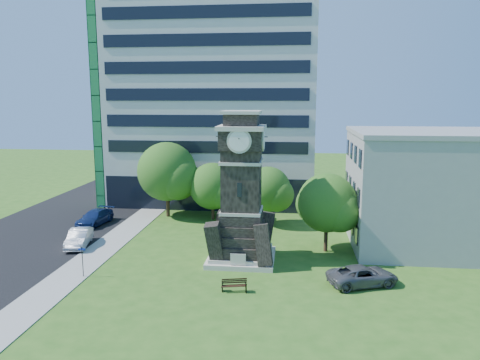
# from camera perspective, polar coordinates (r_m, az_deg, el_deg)

# --- Properties ---
(ground) EXTENTS (160.00, 160.00, 0.00)m
(ground) POSITION_cam_1_polar(r_m,az_deg,el_deg) (37.80, -4.75, -10.52)
(ground) COLOR #2D5A19
(ground) RESTS_ON ground
(sidewalk) EXTENTS (3.00, 70.00, 0.06)m
(sidewalk) POSITION_cam_1_polar(r_m,az_deg,el_deg) (45.00, -15.52, -7.43)
(sidewalk) COLOR gray
(sidewalk) RESTS_ON ground
(street) EXTENTS (14.00, 80.00, 0.02)m
(street) POSITION_cam_1_polar(r_m,az_deg,el_deg) (48.79, -24.88, -6.68)
(street) COLOR black
(street) RESTS_ON ground
(clock_tower) EXTENTS (5.40, 5.40, 12.22)m
(clock_tower) POSITION_cam_1_polar(r_m,az_deg,el_deg) (37.77, 0.20, -2.15)
(clock_tower) COLOR beige
(clock_tower) RESTS_ON ground
(office_tall) EXTENTS (26.20, 15.11, 28.60)m
(office_tall) POSITION_cam_1_polar(r_m,az_deg,el_deg) (61.43, -3.14, 10.90)
(office_tall) COLOR silver
(office_tall) RESTS_ON ground
(office_low) EXTENTS (15.20, 12.20, 10.40)m
(office_low) POSITION_cam_1_polar(r_m,az_deg,el_deg) (45.32, 22.96, -1.00)
(office_low) COLOR gray
(office_low) RESTS_ON ground
(car_street_mid) EXTENTS (2.61, 4.95, 1.55)m
(car_street_mid) POSITION_cam_1_polar(r_m,az_deg,el_deg) (44.84, -19.03, -6.69)
(car_street_mid) COLOR #AFB3B7
(car_street_mid) RESTS_ON ground
(car_street_north) EXTENTS (2.83, 5.50, 1.53)m
(car_street_north) POSITION_cam_1_polar(r_m,az_deg,el_deg) (51.76, -17.29, -4.41)
(car_street_north) COLOR navy
(car_street_north) RESTS_ON ground
(car_east_lot) EXTENTS (5.56, 3.93, 1.41)m
(car_east_lot) POSITION_cam_1_polar(r_m,az_deg,el_deg) (35.15, 14.73, -11.21)
(car_east_lot) COLOR #545459
(car_east_lot) RESTS_ON ground
(park_bench) EXTENTS (1.75, 0.47, 0.91)m
(park_bench) POSITION_cam_1_polar(r_m,az_deg,el_deg) (33.09, -0.72, -12.66)
(park_bench) COLOR black
(park_bench) RESTS_ON ground
(street_sign) EXTENTS (0.55, 0.06, 2.30)m
(street_sign) POSITION_cam_1_polar(r_m,az_deg,el_deg) (37.12, -18.66, -9.05)
(street_sign) COLOR black
(street_sign) RESTS_ON ground
(tree_nw) EXTENTS (7.22, 6.56, 8.42)m
(tree_nw) POSITION_cam_1_polar(r_m,az_deg,el_deg) (52.70, -8.79, 0.81)
(tree_nw) COLOR #332114
(tree_nw) RESTS_ON ground
(tree_nc) EXTENTS (5.63, 5.12, 6.27)m
(tree_nc) POSITION_cam_1_polar(r_m,az_deg,el_deg) (51.17, -3.27, -0.91)
(tree_nc) COLOR #332114
(tree_nc) RESTS_ON ground
(tree_ne) EXTENTS (5.22, 4.74, 6.24)m
(tree_ne) POSITION_cam_1_polar(r_m,az_deg,el_deg) (48.64, 3.48, -1.32)
(tree_ne) COLOR #332114
(tree_ne) RESTS_ON ground
(tree_east) EXTENTS (5.61, 5.10, 6.90)m
(tree_east) POSITION_cam_1_polar(r_m,az_deg,el_deg) (40.90, 10.65, -2.97)
(tree_east) COLOR #332114
(tree_east) RESTS_ON ground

